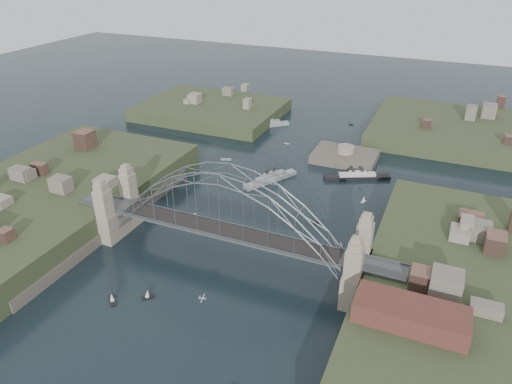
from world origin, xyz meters
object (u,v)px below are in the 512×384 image
(wharf_shed, at_px, (411,314))
(naval_cruiser_far, at_px, (268,124))
(naval_cruiser_near, at_px, (270,179))
(bridge, at_px, (225,216))
(fort_island, at_px, (344,161))
(ocean_liner, at_px, (357,177))

(wharf_shed, xyz_separation_m, naval_cruiser_far, (-70.18, 105.25, -9.04))
(naval_cruiser_near, bearing_deg, bridge, -82.13)
(naval_cruiser_far, bearing_deg, bridge, -73.99)
(bridge, height_order, fort_island, bridge)
(bridge, relative_size, naval_cruiser_far, 5.39)
(wharf_shed, bearing_deg, ocean_liner, 109.19)
(fort_island, relative_size, ocean_liner, 1.06)
(wharf_shed, height_order, naval_cruiser_far, wharf_shed)
(naval_cruiser_far, bearing_deg, wharf_shed, -56.30)
(bridge, relative_size, fort_island, 3.82)
(fort_island, distance_m, naval_cruiser_far, 43.72)
(fort_island, height_order, ocean_liner, fort_island)
(naval_cruiser_near, bearing_deg, fort_island, 55.24)
(naval_cruiser_far, distance_m, ocean_liner, 57.11)
(bridge, xyz_separation_m, wharf_shed, (44.00, -14.00, -2.32))
(naval_cruiser_near, xyz_separation_m, ocean_liner, (25.44, 12.84, -0.11))
(bridge, relative_size, ocean_liner, 4.05)
(fort_island, xyz_separation_m, ocean_liner, (7.36, -13.21, 1.16))
(fort_island, relative_size, naval_cruiser_near, 1.17)
(wharf_shed, distance_m, naval_cruiser_far, 126.82)
(wharf_shed, relative_size, naval_cruiser_near, 1.06)
(fort_island, xyz_separation_m, wharf_shed, (32.00, -84.00, 10.34))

